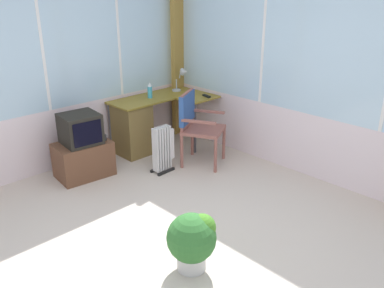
{
  "coord_description": "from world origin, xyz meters",
  "views": [
    {
      "loc": [
        -2.07,
        -2.26,
        2.24
      ],
      "look_at": [
        0.7,
        0.58,
        0.64
      ],
      "focal_mm": 38.19,
      "sensor_mm": 36.0,
      "label": 1
    }
  ],
  "objects_px": {
    "desk_lamp": "(183,76)",
    "potted_plant": "(193,239)",
    "tv_on_stand": "(83,149)",
    "spray_bottle": "(150,90)",
    "desk": "(137,125)",
    "wooden_armchair": "(194,119)",
    "tv_remote": "(206,96)",
    "space_heater": "(164,148)"
  },
  "relations": [
    {
      "from": "tv_on_stand",
      "to": "potted_plant",
      "type": "xyz_separation_m",
      "value": [
        -0.27,
        -2.17,
        -0.06
      ]
    },
    {
      "from": "desk",
      "to": "spray_bottle",
      "type": "bearing_deg",
      "value": 1.4
    },
    {
      "from": "desk_lamp",
      "to": "spray_bottle",
      "type": "distance_m",
      "value": 0.6
    },
    {
      "from": "tv_remote",
      "to": "wooden_armchair",
      "type": "height_order",
      "value": "wooden_armchair"
    },
    {
      "from": "desk_lamp",
      "to": "space_heater",
      "type": "xyz_separation_m",
      "value": [
        -0.98,
        -0.69,
        -0.65
      ]
    },
    {
      "from": "spray_bottle",
      "to": "space_heater",
      "type": "relative_size",
      "value": 0.37
    },
    {
      "from": "wooden_armchair",
      "to": "space_heater",
      "type": "distance_m",
      "value": 0.55
    },
    {
      "from": "tv_on_stand",
      "to": "space_heater",
      "type": "height_order",
      "value": "tv_on_stand"
    },
    {
      "from": "tv_on_stand",
      "to": "desk_lamp",
      "type": "bearing_deg",
      "value": 4.02
    },
    {
      "from": "spray_bottle",
      "to": "wooden_armchair",
      "type": "relative_size",
      "value": 0.23
    },
    {
      "from": "tv_remote",
      "to": "space_heater",
      "type": "relative_size",
      "value": 0.25
    },
    {
      "from": "space_heater",
      "to": "potted_plant",
      "type": "height_order",
      "value": "space_heater"
    },
    {
      "from": "desk",
      "to": "tv_on_stand",
      "type": "bearing_deg",
      "value": -171.28
    },
    {
      "from": "desk_lamp",
      "to": "potted_plant",
      "type": "bearing_deg",
      "value": -131.59
    },
    {
      "from": "wooden_armchair",
      "to": "tv_on_stand",
      "type": "bearing_deg",
      "value": 152.54
    },
    {
      "from": "desk",
      "to": "tv_remote",
      "type": "relative_size",
      "value": 8.92
    },
    {
      "from": "tv_remote",
      "to": "tv_on_stand",
      "type": "relative_size",
      "value": 0.19
    },
    {
      "from": "potted_plant",
      "to": "desk",
      "type": "bearing_deg",
      "value": 62.87
    },
    {
      "from": "desk_lamp",
      "to": "spray_bottle",
      "type": "xyz_separation_m",
      "value": [
        -0.59,
        0.02,
        -0.11
      ]
    },
    {
      "from": "desk",
      "to": "tv_remote",
      "type": "xyz_separation_m",
      "value": [
        0.85,
        -0.5,
        0.34
      ]
    },
    {
      "from": "desk",
      "to": "wooden_armchair",
      "type": "relative_size",
      "value": 1.42
    },
    {
      "from": "spray_bottle",
      "to": "desk",
      "type": "bearing_deg",
      "value": -178.6
    },
    {
      "from": "potted_plant",
      "to": "desk_lamp",
      "type": "bearing_deg",
      "value": 48.41
    },
    {
      "from": "desk",
      "to": "wooden_armchair",
      "type": "xyz_separation_m",
      "value": [
        0.33,
        -0.79,
        0.2
      ]
    },
    {
      "from": "tv_remote",
      "to": "spray_bottle",
      "type": "relative_size",
      "value": 0.69
    },
    {
      "from": "wooden_armchair",
      "to": "space_heater",
      "type": "height_order",
      "value": "wooden_armchair"
    },
    {
      "from": "desk_lamp",
      "to": "space_heater",
      "type": "bearing_deg",
      "value": -144.68
    },
    {
      "from": "space_heater",
      "to": "potted_plant",
      "type": "bearing_deg",
      "value": -123.42
    },
    {
      "from": "space_heater",
      "to": "potted_plant",
      "type": "distance_m",
      "value": 1.91
    },
    {
      "from": "desk_lamp",
      "to": "tv_remote",
      "type": "distance_m",
      "value": 0.52
    },
    {
      "from": "wooden_armchair",
      "to": "potted_plant",
      "type": "distance_m",
      "value": 2.16
    },
    {
      "from": "wooden_armchair",
      "to": "desk",
      "type": "bearing_deg",
      "value": 112.58
    },
    {
      "from": "desk_lamp",
      "to": "wooden_armchair",
      "type": "distance_m",
      "value": 0.99
    },
    {
      "from": "tv_remote",
      "to": "desk",
      "type": "bearing_deg",
      "value": 163.45
    },
    {
      "from": "spray_bottle",
      "to": "tv_on_stand",
      "type": "relative_size",
      "value": 0.27
    },
    {
      "from": "desk",
      "to": "desk_lamp",
      "type": "distance_m",
      "value": 1.01
    },
    {
      "from": "tv_remote",
      "to": "space_heater",
      "type": "bearing_deg",
      "value": -154.05
    },
    {
      "from": "desk_lamp",
      "to": "wooden_armchair",
      "type": "bearing_deg",
      "value": -124.25
    },
    {
      "from": "tv_on_stand",
      "to": "spray_bottle",
      "type": "bearing_deg",
      "value": 7.13
    },
    {
      "from": "desk_lamp",
      "to": "potted_plant",
      "type": "xyz_separation_m",
      "value": [
        -2.03,
        -2.29,
        -0.66
      ]
    },
    {
      "from": "desk",
      "to": "potted_plant",
      "type": "xyz_separation_m",
      "value": [
        -1.18,
        -2.31,
        -0.11
      ]
    },
    {
      "from": "tv_on_stand",
      "to": "potted_plant",
      "type": "relative_size",
      "value": 1.58
    }
  ]
}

